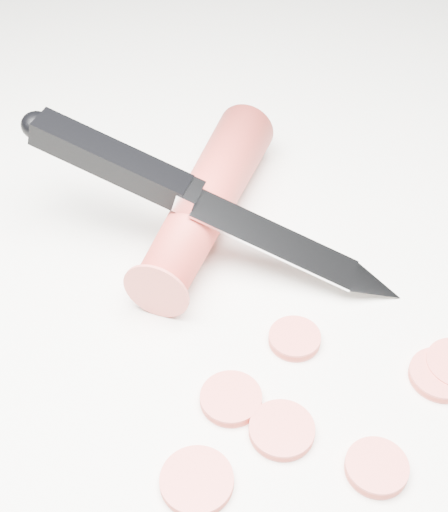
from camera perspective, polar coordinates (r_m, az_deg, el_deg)
ground at (r=0.46m, az=2.95°, el=-5.08°), size 2.40×2.40×0.00m
carrot at (r=0.51m, az=-1.36°, el=4.51°), size 0.17×0.14×0.04m
carrot_slice_0 at (r=0.39m, az=-2.19°, el=-17.53°), size 0.04×0.04×0.01m
carrot_slice_1 at (r=0.45m, az=5.67°, el=-6.59°), size 0.03×0.03×0.01m
carrot_slice_2 at (r=0.41m, az=4.65°, el=-13.70°), size 0.04×0.04×0.01m
carrot_slice_3 at (r=0.40m, az=12.11°, el=-16.21°), size 0.03×0.03×0.01m
carrot_slice_5 at (r=0.42m, az=0.56°, el=-11.34°), size 0.04×0.04×0.01m
carrot_slice_6 at (r=0.45m, az=16.94°, el=-9.09°), size 0.04×0.04×0.01m
kitchen_knife at (r=0.47m, az=-1.07°, el=4.35°), size 0.18×0.24×0.09m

